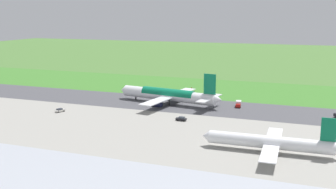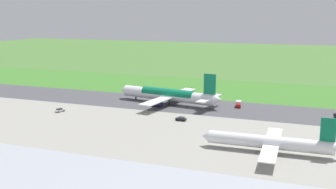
{
  "view_description": "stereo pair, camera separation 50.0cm",
  "coord_description": "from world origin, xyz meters",
  "px_view_note": "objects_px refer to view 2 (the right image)",
  "views": [
    {
      "loc": [
        -53.97,
        171.61,
        41.71
      ],
      "look_at": [
        9.04,
        0.0,
        4.5
      ],
      "focal_mm": 42.64,
      "sensor_mm": 36.0,
      "label": 1
    },
    {
      "loc": [
        -54.44,
        171.44,
        41.71
      ],
      "look_at": [
        9.04,
        0.0,
        4.5
      ],
      "focal_mm": 42.64,
      "sensor_mm": 36.0,
      "label": 2
    }
  ],
  "objects_px": {
    "airliner_main": "(169,95)",
    "service_truck_fuel": "(238,104)",
    "service_car_ops": "(181,119)",
    "service_car_followme": "(60,110)",
    "traffic_cone_orange": "(188,89)",
    "airliner_parked_near": "(270,142)",
    "no_stopping_sign": "(192,89)"
  },
  "relations": [
    {
      "from": "service_car_followme",
      "to": "traffic_cone_orange",
      "type": "height_order",
      "value": "service_car_followme"
    },
    {
      "from": "service_car_followme",
      "to": "traffic_cone_orange",
      "type": "distance_m",
      "value": 77.37
    },
    {
      "from": "service_car_ops",
      "to": "traffic_cone_orange",
      "type": "xyz_separation_m",
      "value": [
        17.16,
        -63.72,
        -0.57
      ]
    },
    {
      "from": "airliner_main",
      "to": "service_truck_fuel",
      "type": "bearing_deg",
      "value": -170.37
    },
    {
      "from": "traffic_cone_orange",
      "to": "service_truck_fuel",
      "type": "bearing_deg",
      "value": 136.89
    },
    {
      "from": "airliner_main",
      "to": "service_truck_fuel",
      "type": "relative_size",
      "value": 8.97
    },
    {
      "from": "service_car_ops",
      "to": "traffic_cone_orange",
      "type": "relative_size",
      "value": 7.74
    },
    {
      "from": "traffic_cone_orange",
      "to": "service_car_ops",
      "type": "bearing_deg",
      "value": 105.07
    },
    {
      "from": "airliner_main",
      "to": "service_car_followme",
      "type": "distance_m",
      "value": 49.67
    },
    {
      "from": "service_truck_fuel",
      "to": "traffic_cone_orange",
      "type": "distance_m",
      "value": 46.64
    },
    {
      "from": "service_car_followme",
      "to": "no_stopping_sign",
      "type": "bearing_deg",
      "value": -121.97
    },
    {
      "from": "service_car_followme",
      "to": "service_car_ops",
      "type": "xyz_separation_m",
      "value": [
        -53.64,
        -4.51,
        0.0
      ]
    },
    {
      "from": "traffic_cone_orange",
      "to": "airliner_main",
      "type": "bearing_deg",
      "value": 93.38
    },
    {
      "from": "service_truck_fuel",
      "to": "service_car_ops",
      "type": "relative_size",
      "value": 1.41
    },
    {
      "from": "airliner_parked_near",
      "to": "no_stopping_sign",
      "type": "xyz_separation_m",
      "value": [
        50.72,
        -84.95,
        -2.02
      ]
    },
    {
      "from": "airliner_parked_near",
      "to": "traffic_cone_orange",
      "type": "height_order",
      "value": "airliner_parked_near"
    },
    {
      "from": "service_truck_fuel",
      "to": "service_car_ops",
      "type": "xyz_separation_m",
      "value": [
        16.88,
        31.86,
        -0.56
      ]
    },
    {
      "from": "no_stopping_sign",
      "to": "service_car_followme",
      "type": "bearing_deg",
      "value": 58.03
    },
    {
      "from": "airliner_main",
      "to": "airliner_parked_near",
      "type": "relative_size",
      "value": 1.29
    },
    {
      "from": "service_car_followme",
      "to": "service_truck_fuel",
      "type": "relative_size",
      "value": 0.76
    },
    {
      "from": "service_truck_fuel",
      "to": "traffic_cone_orange",
      "type": "bearing_deg",
      "value": -43.11
    },
    {
      "from": "service_car_ops",
      "to": "airliner_parked_near",
      "type": "bearing_deg",
      "value": 145.4
    },
    {
      "from": "airliner_main",
      "to": "service_car_followme",
      "type": "relative_size",
      "value": 11.85
    },
    {
      "from": "service_truck_fuel",
      "to": "no_stopping_sign",
      "type": "xyz_separation_m",
      "value": [
        30.61,
        -27.57,
        -0.07
      ]
    },
    {
      "from": "airliner_main",
      "to": "traffic_cone_orange",
      "type": "height_order",
      "value": "airliner_main"
    },
    {
      "from": "traffic_cone_orange",
      "to": "no_stopping_sign",
      "type": "bearing_deg",
      "value": 128.6
    },
    {
      "from": "service_car_followme",
      "to": "service_truck_fuel",
      "type": "bearing_deg",
      "value": -152.72
    },
    {
      "from": "traffic_cone_orange",
      "to": "airliner_parked_near",
      "type": "bearing_deg",
      "value": 121.25
    },
    {
      "from": "service_car_ops",
      "to": "service_car_followme",
      "type": "bearing_deg",
      "value": 4.8
    },
    {
      "from": "no_stopping_sign",
      "to": "traffic_cone_orange",
      "type": "bearing_deg",
      "value": -51.4
    },
    {
      "from": "airliner_main",
      "to": "service_truck_fuel",
      "type": "xyz_separation_m",
      "value": [
        -31.84,
        -5.4,
        -2.95
      ]
    },
    {
      "from": "service_car_ops",
      "to": "no_stopping_sign",
      "type": "bearing_deg",
      "value": -76.99
    }
  ]
}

